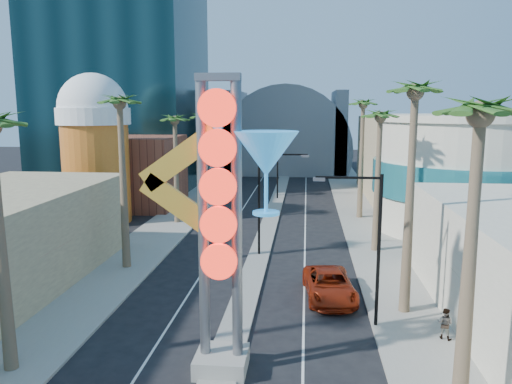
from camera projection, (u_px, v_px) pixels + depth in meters
The scene contains 22 objects.
sidewalk_west at pixel (185, 212), 53.89m from camera, with size 5.00×100.00×0.15m, color gray.
sidewalk_east at pixel (363, 216), 52.01m from camera, with size 5.00×100.00×0.15m, color gray.
median at pixel (274, 208), 55.89m from camera, with size 1.60×84.00×0.15m, color gray.
hotel_tower at pixel (120, 5), 67.64m from camera, with size 20.00×20.00×50.00m, color black.
brick_filler_west at pixel (134, 172), 56.83m from camera, with size 10.00×10.00×8.00m, color brown.
filler_east at pixel (405, 157), 63.29m from camera, with size 10.00×20.00×10.00m, color #94815F.
beer_mug at pixel (95, 143), 48.44m from camera, with size 7.00×7.00×14.50m.
turquoise_building at pixel (466, 174), 45.39m from camera, with size 16.60×16.60×10.60m.
canopy at pixel (287, 147), 88.53m from camera, with size 22.00×16.00×22.00m.
neon_sign at pixel (239, 205), 20.23m from camera, with size 6.53×2.60×12.55m.
streetlight_0 at pixel (266, 193), 37.38m from camera, with size 3.79×0.25×8.00m.
streetlight_1 at pixel (273, 160), 61.03m from camera, with size 3.79×0.25×8.00m.
streetlight_2 at pixel (370, 236), 25.00m from camera, with size 3.45×0.25×8.00m.
palm_1 at pixel (120, 113), 33.41m from camera, with size 2.40×2.40×12.70m.
palm_2 at pixel (175, 126), 47.37m from camera, with size 2.40×2.40×11.20m.
palm_3 at pixel (201, 122), 59.14m from camera, with size 2.40×2.40×11.20m.
palm_4 at pixel (479, 134), 16.00m from camera, with size 2.40×2.40×12.20m.
palm_5 at pixel (415, 107), 25.66m from camera, with size 2.40×2.40×13.20m.
palm_6 at pixel (380, 125), 37.65m from camera, with size 2.40×2.40×11.70m.
palm_7 at pixel (363, 112), 49.28m from camera, with size 2.40×2.40×12.70m.
red_pickup at pixel (329, 285), 29.56m from camera, with size 2.75×5.96×1.66m, color maroon.
pedestrian_b at pixel (445, 323), 24.08m from camera, with size 0.75×0.58×1.54m, color gray.
Camera 1 is at (3.49, -16.73, 11.22)m, focal length 35.00 mm.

